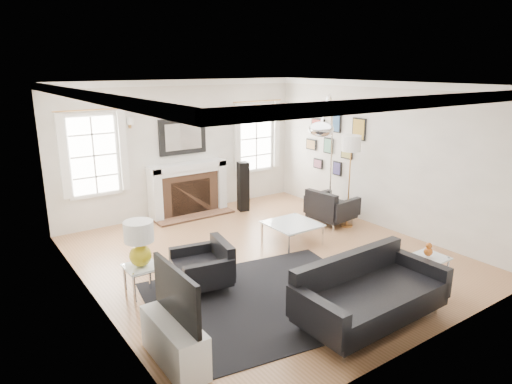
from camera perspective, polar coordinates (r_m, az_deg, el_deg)
floor at (r=7.67m, az=1.27°, el=-8.10°), size 6.00×6.00×0.00m
back_wall at (r=9.75m, az=-9.20°, el=5.46°), size 5.50×0.04×2.80m
front_wall at (r=5.21m, az=21.28°, el=-4.29°), size 5.50×0.04×2.80m
left_wall at (r=6.07m, az=-20.12°, el=-1.45°), size 0.04×6.00×2.80m
right_wall at (r=9.09m, az=15.50°, el=4.36°), size 0.04×6.00×2.80m
ceiling at (r=7.03m, az=1.40°, el=13.31°), size 5.50×6.00×0.02m
crown_molding at (r=7.03m, az=1.40°, el=12.82°), size 5.50×6.00×0.12m
fireplace at (r=9.75m, az=-8.44°, el=0.32°), size 1.70×0.69×1.11m
mantel_mirror at (r=9.67m, az=-9.14°, el=6.88°), size 1.05×0.07×0.75m
window_left at (r=9.05m, az=-19.66°, el=4.36°), size 1.24×0.15×1.62m
window_right at (r=10.62m, az=-0.03°, el=6.79°), size 1.24×0.15×1.62m
gallery_wall at (r=9.90m, az=9.67°, el=6.37°), size 0.04×1.73×1.29m
tv_unit at (r=5.11m, az=-10.15°, el=-17.20°), size 0.35×1.00×1.09m
area_rug at (r=6.35m, az=1.01°, el=-13.33°), size 3.31×2.90×0.01m
sofa at (r=5.92m, az=13.73°, el=-12.29°), size 2.01×0.95×0.65m
armchair_left at (r=6.60m, az=-6.37°, el=-9.33°), size 0.87×0.94×0.56m
armchair_right at (r=9.23m, az=9.23°, el=-2.00°), size 0.86×0.94×0.58m
coffee_table at (r=8.13m, az=4.56°, el=-4.11°), size 0.85×0.85×0.38m
side_table_left at (r=6.43m, az=-14.10°, el=-9.75°), size 0.44×0.44×0.48m
nesting_table at (r=6.70m, az=20.56°, el=-8.57°), size 0.52×0.43×0.57m
gourd_lamp at (r=6.25m, az=-14.38°, el=-5.91°), size 0.39×0.39×0.63m
orange_vase at (r=6.61m, az=20.74°, el=-6.80°), size 0.12×0.12×0.19m
arc_floor_lamp at (r=8.19m, az=8.80°, el=4.00°), size 1.91×1.77×2.70m
stick_floor_lamp at (r=8.84m, az=11.80°, el=5.39°), size 0.37×0.37×1.81m
speaker_tower at (r=9.89m, az=-1.62°, el=0.69°), size 0.26×0.26×1.08m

